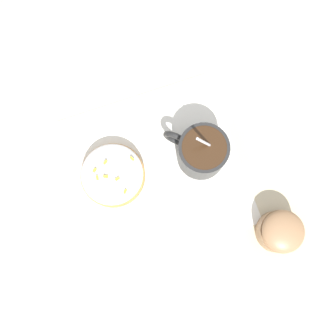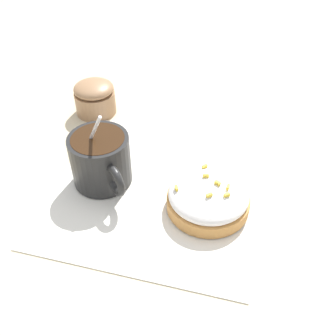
# 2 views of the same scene
# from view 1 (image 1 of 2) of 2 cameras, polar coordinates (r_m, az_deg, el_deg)

# --- Properties ---
(ground_plane) EXTENTS (3.00, 3.00, 0.00)m
(ground_plane) POSITION_cam_1_polar(r_m,az_deg,el_deg) (0.64, -1.54, -0.43)
(ground_plane) COLOR #C6B793
(paper_napkin) EXTENTS (0.27, 0.27, 0.00)m
(paper_napkin) POSITION_cam_1_polar(r_m,az_deg,el_deg) (0.64, -1.55, -0.41)
(paper_napkin) COLOR white
(paper_napkin) RESTS_ON ground_plane
(coffee_cup) EXTENTS (0.09, 0.08, 0.11)m
(coffee_cup) POSITION_cam_1_polar(r_m,az_deg,el_deg) (0.60, 4.79, 2.74)
(coffee_cup) COLOR black
(coffee_cup) RESTS_ON paper_napkin
(frosted_pastry) EXTENTS (0.10, 0.10, 0.04)m
(frosted_pastry) POSITION_cam_1_polar(r_m,az_deg,el_deg) (0.62, -8.06, -0.96)
(frosted_pastry) COLOR #C18442
(frosted_pastry) RESTS_ON paper_napkin
(sugar_bowl) EXTENTS (0.06, 0.06, 0.05)m
(sugar_bowl) POSITION_cam_1_polar(r_m,az_deg,el_deg) (0.62, 15.99, -8.85)
(sugar_bowl) COLOR #99704C
(sugar_bowl) RESTS_ON ground_plane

